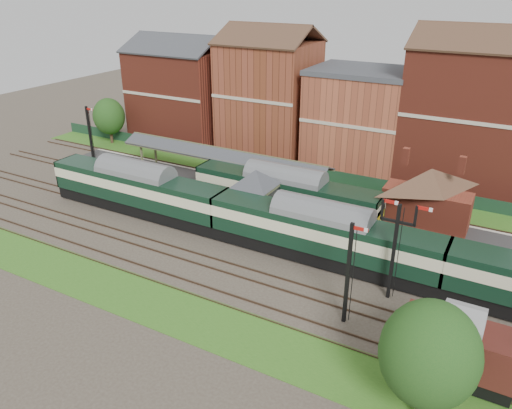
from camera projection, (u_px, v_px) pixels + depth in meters
The scene contains 18 objects.
ground at pixel (267, 247), 46.31m from camera, with size 160.00×160.00×0.00m, color #473D33.
grass_back at pixel (330, 188), 59.02m from camera, with size 90.00×4.50×0.06m, color #2D6619.
grass_front at pixel (191, 317), 36.76m from camera, with size 90.00×5.00×0.06m, color #2D6619.
fence at pixel (336, 177), 60.31m from camera, with size 90.00×0.12×1.50m, color #193823.
platform at pixel (268, 195), 56.05m from camera, with size 55.00×3.40×1.00m, color #2D2D2D.
signal_box at pixel (256, 197), 48.88m from camera, with size 5.40×5.40×6.00m.
brick_hut at pixel (331, 233), 46.20m from camera, with size 3.20×2.64×2.94m.
station_building at pixel (428, 196), 47.14m from camera, with size 8.10×8.10×5.90m.
canopy at pixel (222, 152), 56.98m from camera, with size 26.00×3.89×4.08m.
semaphore_bracket at pixel (395, 246), 37.10m from camera, with size 3.60×0.25×8.18m.
semaphore_platform_end at pixel (90, 136), 64.11m from camera, with size 1.23×0.25×8.00m.
semaphore_siding at pixel (348, 273), 34.60m from camera, with size 1.23×0.25×8.00m.
town_backdrop at pixel (358, 113), 63.34m from camera, with size 69.00×10.00×16.00m.
dmu_train at pixel (321, 233), 42.86m from camera, with size 61.77×3.24×4.75m.
platform_railcar at pixel (285, 193), 50.97m from camera, with size 19.95×3.14×4.60m.
goods_van_a at pixel (458, 348), 30.35m from camera, with size 6.73×2.92×4.08m.
tree_far at pixel (429, 354), 26.36m from camera, with size 5.32×5.32×7.76m.
tree_back at pixel (109, 116), 73.26m from camera, with size 4.63×4.63×6.76m.
Camera 1 is at (18.66, -35.89, 22.91)m, focal length 35.00 mm.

